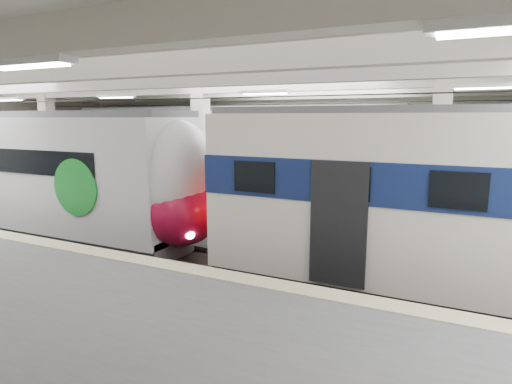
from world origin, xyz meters
The scene contains 4 objects.
station_hall centered at (0.00, -1.74, 3.24)m, with size 36.00×24.00×5.75m.
modern_emu centered at (-6.78, 0.00, 2.15)m, with size 13.53×2.79×4.38m.
older_rer centered at (6.61, 0.00, 2.32)m, with size 13.42×2.96×4.43m.
far_train centered at (-3.24, 5.50, 2.38)m, with size 14.57×3.34×4.61m.
Camera 1 is at (5.58, -10.21, 4.19)m, focal length 30.00 mm.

